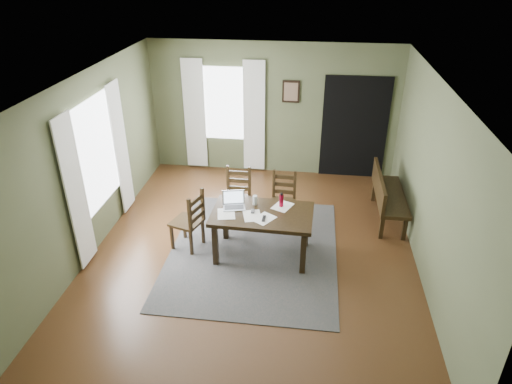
# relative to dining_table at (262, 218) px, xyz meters

# --- Properties ---
(ground) EXTENTS (5.00, 6.00, 0.01)m
(ground) POSITION_rel_dining_table_xyz_m (-0.15, 0.08, -0.68)
(ground) COLOR #492C16
(room_shell) EXTENTS (5.02, 6.02, 2.71)m
(room_shell) POSITION_rel_dining_table_xyz_m (-0.15, 0.08, 1.13)
(room_shell) COLOR #51593A
(room_shell) RESTS_ON ground
(rug) EXTENTS (2.60, 3.20, 0.01)m
(rug) POSITION_rel_dining_table_xyz_m (-0.15, 0.08, -0.67)
(rug) COLOR #3D3D3D
(rug) RESTS_ON ground
(dining_table) EXTENTS (1.53, 0.95, 0.75)m
(dining_table) POSITION_rel_dining_table_xyz_m (0.00, 0.00, 0.00)
(dining_table) COLOR black
(dining_table) RESTS_ON rug
(chair_end) EXTENTS (0.55, 0.55, 1.00)m
(chair_end) POSITION_rel_dining_table_xyz_m (-1.15, 0.06, -0.18)
(chair_end) COLOR black
(chair_end) RESTS_ON rug
(chair_back_left) EXTENTS (0.45, 0.45, 1.00)m
(chair_back_left) POSITION_rel_dining_table_xyz_m (-0.53, 0.90, -0.18)
(chair_back_left) COLOR black
(chair_back_left) RESTS_ON rug
(chair_back_right) EXTENTS (0.44, 0.44, 0.95)m
(chair_back_right) POSITION_rel_dining_table_xyz_m (0.24, 0.93, -0.20)
(chair_back_right) COLOR black
(chair_back_right) RESTS_ON rug
(bench) EXTENTS (0.48, 1.51, 0.85)m
(bench) POSITION_rel_dining_table_xyz_m (2.00, 1.36, -0.16)
(bench) COLOR black
(bench) RESTS_ON ground
(laptop) EXTENTS (0.39, 0.33, 0.23)m
(laptop) POSITION_rel_dining_table_xyz_m (-0.45, 0.14, 0.15)
(laptop) COLOR #B7B7BC
(laptop) RESTS_ON dining_table
(computer_mouse) EXTENTS (0.06, 0.10, 0.03)m
(computer_mouse) POSITION_rel_dining_table_xyz_m (-0.14, -0.01, 0.11)
(computer_mouse) COLOR #3F3F42
(computer_mouse) RESTS_ON dining_table
(tv_remote) EXTENTS (0.05, 0.16, 0.02)m
(tv_remote) POSITION_rel_dining_table_xyz_m (0.04, -0.18, 0.10)
(tv_remote) COLOR black
(tv_remote) RESTS_ON dining_table
(drinking_glass) EXTENTS (0.09, 0.09, 0.15)m
(drinking_glass) POSITION_rel_dining_table_xyz_m (-0.14, 0.23, 0.17)
(drinking_glass) COLOR silver
(drinking_glass) RESTS_ON dining_table
(water_bottle) EXTENTS (0.08, 0.08, 0.23)m
(water_bottle) POSITION_rel_dining_table_xyz_m (0.26, 0.22, 0.20)
(water_bottle) COLOR maroon
(water_bottle) RESTS_ON dining_table
(paper_a) EXTENTS (0.32, 0.38, 0.00)m
(paper_a) POSITION_rel_dining_table_xyz_m (-0.53, -0.11, 0.10)
(paper_a) COLOR white
(paper_a) RESTS_ON dining_table
(paper_b) EXTENTS (0.38, 0.40, 0.00)m
(paper_b) POSITION_rel_dining_table_xyz_m (0.04, -0.17, 0.10)
(paper_b) COLOR white
(paper_b) RESTS_ON dining_table
(paper_d) EXTENTS (0.36, 0.40, 0.00)m
(paper_d) POSITION_rel_dining_table_xyz_m (0.28, 0.23, 0.10)
(paper_d) COLOR white
(paper_d) RESTS_ON dining_table
(paper_e) EXTENTS (0.33, 0.39, 0.00)m
(paper_e) POSITION_rel_dining_table_xyz_m (-0.14, -0.11, 0.10)
(paper_e) COLOR white
(paper_e) RESTS_ON dining_table
(window_left) EXTENTS (0.01, 1.30, 1.70)m
(window_left) POSITION_rel_dining_table_xyz_m (-2.62, 0.28, 0.78)
(window_left) COLOR white
(window_left) RESTS_ON ground
(window_back) EXTENTS (1.00, 0.01, 1.50)m
(window_back) POSITION_rel_dining_table_xyz_m (-1.15, 3.05, 0.78)
(window_back) COLOR white
(window_back) RESTS_ON ground
(curtain_left_near) EXTENTS (0.03, 0.48, 2.30)m
(curtain_left_near) POSITION_rel_dining_table_xyz_m (-2.59, -0.54, 0.53)
(curtain_left_near) COLOR silver
(curtain_left_near) RESTS_ON ground
(curtain_left_far) EXTENTS (0.03, 0.48, 2.30)m
(curtain_left_far) POSITION_rel_dining_table_xyz_m (-2.59, 1.10, 0.53)
(curtain_left_far) COLOR silver
(curtain_left_far) RESTS_ON ground
(curtain_back_left) EXTENTS (0.44, 0.03, 2.30)m
(curtain_back_left) POSITION_rel_dining_table_xyz_m (-1.77, 3.02, 0.53)
(curtain_back_left) COLOR silver
(curtain_back_left) RESTS_ON ground
(curtain_back_right) EXTENTS (0.44, 0.03, 2.30)m
(curtain_back_right) POSITION_rel_dining_table_xyz_m (-0.53, 3.02, 0.53)
(curtain_back_right) COLOR silver
(curtain_back_right) RESTS_ON ground
(framed_picture) EXTENTS (0.34, 0.03, 0.44)m
(framed_picture) POSITION_rel_dining_table_xyz_m (0.20, 3.05, 1.08)
(framed_picture) COLOR black
(framed_picture) RESTS_ON ground
(doorway_back) EXTENTS (1.30, 0.03, 2.10)m
(doorway_back) POSITION_rel_dining_table_xyz_m (1.50, 3.05, 0.38)
(doorway_back) COLOR black
(doorway_back) RESTS_ON ground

